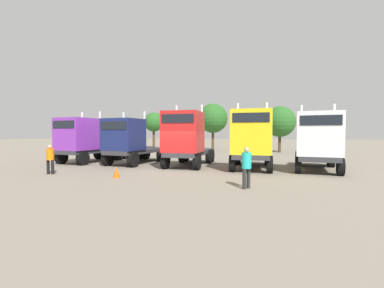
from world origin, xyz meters
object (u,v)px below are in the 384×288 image
Objects in this scene: visitor_with_camera at (246,164)px; traffic_cone_mid at (116,172)px; visitor_in_hivis at (50,157)px; semi_truck_yellow at (251,139)px; semi_truck_red at (186,139)px; semi_truck_white at (318,141)px; semi_truck_navy at (130,141)px; semi_truck_purple at (84,140)px.

visitor_with_camera is 6.96m from traffic_cone_mid.
visitor_in_hivis reaches higher than traffic_cone_mid.
visitor_with_camera is at bearing -0.47° from semi_truck_yellow.
semi_truck_yellow is (4.48, -0.15, -0.02)m from semi_truck_red.
semi_truck_white is 3.81× the size of visitor_in_hivis.
semi_truck_navy is at bearing -30.01° from visitor_in_hivis.
visitor_with_camera reaches higher than traffic_cone_mid.
visitor_with_camera is at bearing 36.14° from semi_truck_red.
visitor_with_camera reaches higher than visitor_in_hivis.
semi_truck_navy reaches higher than visitor_in_hivis.
semi_truck_purple is 8.64m from semi_truck_red.
semi_truck_red reaches higher than traffic_cone_mid.
semi_truck_yellow reaches higher than traffic_cone_mid.
semi_truck_yellow is 3.98m from semi_truck_white.
semi_truck_navy is 1.06× the size of semi_truck_red.
semi_truck_yellow is 3.66× the size of visitor_in_hivis.
semi_truck_yellow is (13.11, -0.46, 0.12)m from semi_truck_purple.
semi_truck_purple is 10.86× the size of traffic_cone_mid.
semi_truck_purple is 8.60m from traffic_cone_mid.
semi_truck_white is 16.01m from visitor_in_hivis.
semi_truck_white is at bearing 95.06° from semi_truck_navy.
semi_truck_white reaches higher than traffic_cone_mid.
semi_truck_yellow is 3.50× the size of visitor_with_camera.
semi_truck_white reaches higher than visitor_with_camera.
semi_truck_white is (8.45, 0.18, -0.12)m from semi_truck_red.
visitor_in_hivis is 11.28m from visitor_with_camera.
semi_truck_yellow reaches higher than semi_truck_navy.
semi_truck_white reaches higher than semi_truck_purple.
semi_truck_yellow is at bearing 92.69° from semi_truck_navy.
visitor_with_camera is at bearing 60.62° from semi_truck_navy.
visitor_with_camera is at bearing -7.14° from traffic_cone_mid.
visitor_in_hivis is at bearing -64.81° from semi_truck_white.
visitor_in_hivis is at bearing -150.64° from visitor_with_camera.
visitor_in_hivis is at bearing -67.55° from semi_truck_yellow.
semi_truck_red reaches higher than visitor_with_camera.
semi_truck_white is (3.97, 0.33, -0.10)m from semi_truck_yellow.
semi_truck_navy is at bearing -94.90° from semi_truck_yellow.
visitor_with_camera is 2.91× the size of traffic_cone_mid.
semi_truck_purple is 14.75m from visitor_with_camera.
visitor_in_hivis is (-6.61, -5.18, -1.01)m from semi_truck_red.
visitor_in_hivis is at bearing -15.39° from semi_truck_navy.
visitor_in_hivis is at bearing 179.38° from traffic_cone_mid.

